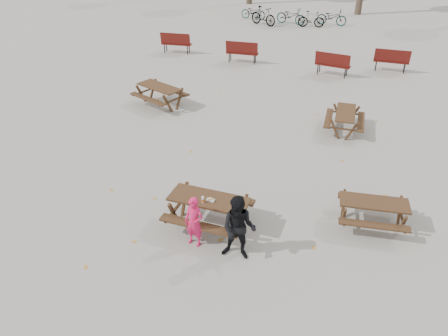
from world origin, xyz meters
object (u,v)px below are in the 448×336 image
(main_picnic_table, at_px, (209,205))
(adult, at_px, (239,229))
(picnic_table_north, at_px, (160,96))
(soda_bottle, at_px, (203,200))
(food_tray, at_px, (211,200))
(child, at_px, (194,222))
(picnic_table_east, at_px, (372,213))
(picnic_table_far, at_px, (344,121))

(main_picnic_table, height_order, adult, adult)
(main_picnic_table, distance_m, picnic_table_north, 7.37)
(soda_bottle, distance_m, adult, 1.17)
(picnic_table_north, bearing_deg, food_tray, -33.26)
(main_picnic_table, distance_m, food_tray, 0.23)
(main_picnic_table, height_order, food_tray, food_tray)
(food_tray, distance_m, adult, 1.11)
(soda_bottle, relative_size, adult, 0.11)
(food_tray, height_order, child, child)
(main_picnic_table, relative_size, picnic_table_east, 1.17)
(picnic_table_far, bearing_deg, picnic_table_north, 87.79)
(picnic_table_east, bearing_deg, picnic_table_far, 95.82)
(adult, xyz_separation_m, picnic_table_north, (-5.30, 6.70, -0.38))
(main_picnic_table, relative_size, child, 1.51)
(soda_bottle, relative_size, child, 0.14)
(child, distance_m, adult, 1.04)
(picnic_table_far, bearing_deg, picnic_table_east, -169.75)
(food_tray, bearing_deg, main_picnic_table, 136.16)
(soda_bottle, bearing_deg, adult, -28.45)
(picnic_table_north, bearing_deg, adult, -31.12)
(picnic_table_far, bearing_deg, main_picnic_table, 155.60)
(main_picnic_table, distance_m, picnic_table_far, 6.56)
(soda_bottle, bearing_deg, picnic_table_east, 22.94)
(child, relative_size, picnic_table_north, 0.69)
(soda_bottle, xyz_separation_m, picnic_table_east, (3.57, 1.51, -0.52))
(child, bearing_deg, picnic_table_far, 76.28)
(adult, bearing_deg, child, 171.17)
(main_picnic_table, distance_m, adult, 1.23)
(adult, bearing_deg, picnic_table_north, 122.66)
(adult, xyz_separation_m, picnic_table_east, (2.55, 2.07, -0.42))
(picnic_table_north, bearing_deg, main_picnic_table, -33.40)
(picnic_table_east, height_order, picnic_table_far, picnic_table_far)
(soda_bottle, bearing_deg, child, -90.10)
(main_picnic_table, height_order, soda_bottle, soda_bottle)
(child, height_order, picnic_table_north, child)
(main_picnic_table, relative_size, picnic_table_far, 1.16)
(main_picnic_table, distance_m, soda_bottle, 0.33)
(child, height_order, picnic_table_east, child)
(soda_bottle, distance_m, picnic_table_east, 3.92)
(adult, relative_size, picnic_table_far, 0.97)
(food_tray, xyz_separation_m, picnic_table_far, (2.23, 6.22, -0.46))
(main_picnic_table, xyz_separation_m, food_tray, (0.08, -0.08, 0.21))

